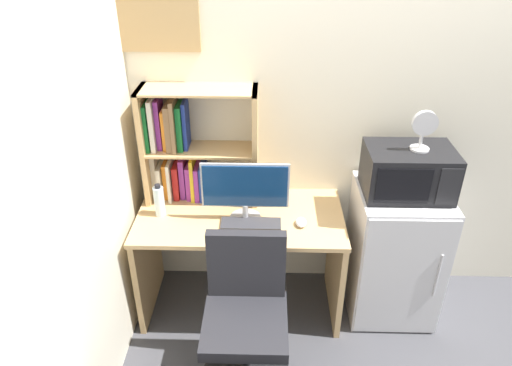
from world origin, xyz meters
TOP-DOWN VIEW (x-y plane):
  - wall_back at (0.40, 0.02)m, footprint 6.40×0.04m
  - wall_left at (-1.62, -1.60)m, footprint 0.04×4.40m
  - desk at (-0.91, -0.33)m, footprint 1.29×0.66m
  - hutch_bookshelf at (-1.26, -0.11)m, footprint 0.71×0.25m
  - monitor at (-0.87, -0.37)m, footprint 0.53×0.19m
  - keyboard at (-0.83, -0.44)m, footprint 0.36×0.12m
  - computer_mouse at (-0.53, -0.43)m, footprint 0.07×0.10m
  - water_bottle at (-1.40, -0.34)m, footprint 0.06×0.06m
  - mini_fridge at (0.10, -0.31)m, footprint 0.55×0.57m
  - microwave at (0.10, -0.30)m, footprint 0.51×0.36m
  - desk_fan at (0.14, -0.31)m, footprint 0.14×0.11m
  - desk_chair at (-0.85, -0.90)m, footprint 0.52×0.52m
  - wall_corkboard at (-1.41, -0.01)m, footprint 0.55×0.02m

SIDE VIEW (x-z plane):
  - desk_chair at x=-0.85m, z-range -0.06..0.85m
  - mini_fridge at x=0.10m, z-range 0.00..0.91m
  - desk at x=-0.91m, z-range 0.15..0.89m
  - keyboard at x=-0.83m, z-range 0.74..0.76m
  - computer_mouse at x=-0.53m, z-range 0.74..0.78m
  - water_bottle at x=-1.40m, z-range 0.74..0.95m
  - monitor at x=-0.87m, z-range 0.76..1.15m
  - microwave at x=0.10m, z-range 0.91..1.19m
  - hutch_bookshelf at x=-1.26m, z-range 0.73..1.47m
  - wall_back at x=0.40m, z-range 0.00..2.60m
  - wall_left at x=-1.62m, z-range 0.00..2.60m
  - desk_fan at x=0.14m, z-range 1.21..1.45m
  - wall_corkboard at x=-1.41m, z-range 1.68..2.21m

